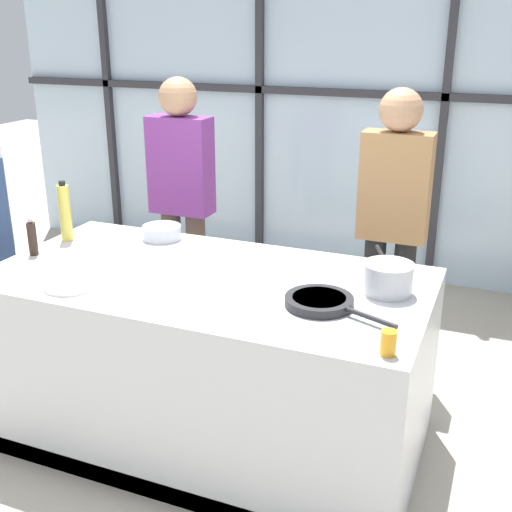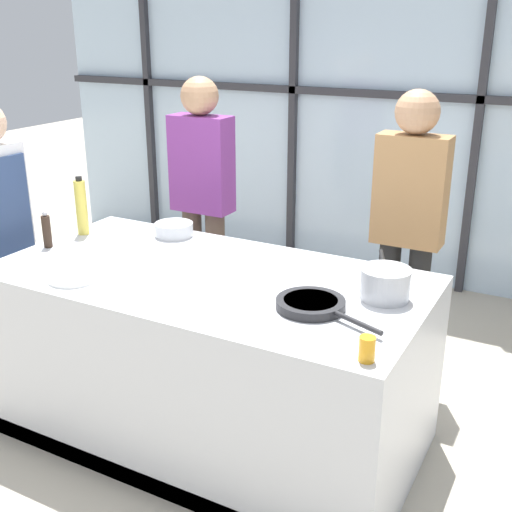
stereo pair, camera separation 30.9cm
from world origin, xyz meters
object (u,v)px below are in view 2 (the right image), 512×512
(frying_pan, at_px, (312,304))
(white_plate, at_px, (73,278))
(spectator_center_left, at_px, (408,219))
(chef, at_px, (0,225))
(mixing_bowl, at_px, (174,229))
(saucepan, at_px, (385,283))
(pepper_grinder, at_px, (47,231))
(juice_glass_near, at_px, (367,349))
(oil_bottle, at_px, (81,207))
(spectator_far_left, at_px, (202,190))

(frying_pan, xyz_separation_m, white_plate, (-1.14, -0.24, -0.02))
(spectator_center_left, distance_m, frying_pan, 1.18)
(chef, relative_size, mixing_bowl, 7.64)
(saucepan, xyz_separation_m, pepper_grinder, (-1.84, -0.20, 0.02))
(frying_pan, xyz_separation_m, pepper_grinder, (-1.60, 0.05, 0.07))
(frying_pan, relative_size, juice_glass_near, 5.34)
(mixing_bowl, distance_m, oil_bottle, 0.55)
(chef, height_order, saucepan, chef)
(pepper_grinder, bearing_deg, frying_pan, -1.94)
(chef, bearing_deg, juice_glass_near, 80.78)
(spectator_far_left, bearing_deg, white_plate, 97.05)
(spectator_center_left, xyz_separation_m, saucepan, (0.16, -0.92, -0.02))
(juice_glass_near, bearing_deg, chef, 170.78)
(chef, relative_size, spectator_far_left, 0.96)
(saucepan, height_order, white_plate, saucepan)
(spectator_center_left, xyz_separation_m, oil_bottle, (-1.67, -0.86, 0.06))
(spectator_far_left, height_order, mixing_bowl, spectator_far_left)
(white_plate, height_order, mixing_bowl, mixing_bowl)
(saucepan, bearing_deg, spectator_center_left, 99.66)
(oil_bottle, distance_m, juice_glass_near, 2.05)
(chef, height_order, spectator_center_left, spectator_center_left)
(spectator_center_left, relative_size, frying_pan, 3.36)
(frying_pan, bearing_deg, mixing_bowl, 153.78)
(frying_pan, relative_size, pepper_grinder, 2.53)
(juice_glass_near, bearing_deg, oil_bottle, 161.68)
(white_plate, bearing_deg, mixing_bowl, 87.27)
(pepper_grinder, bearing_deg, juice_glass_near, -10.86)
(chef, height_order, oil_bottle, chef)
(white_plate, bearing_deg, spectator_center_left, 49.18)
(spectator_far_left, bearing_deg, chef, 59.63)
(spectator_far_left, relative_size, frying_pan, 3.39)
(spectator_far_left, bearing_deg, saucepan, 149.31)
(oil_bottle, height_order, pepper_grinder, oil_bottle)
(juice_glass_near, bearing_deg, pepper_grinder, 169.14)
(chef, xyz_separation_m, spectator_center_left, (2.06, 1.12, 0.03))
(spectator_far_left, distance_m, white_plate, 1.43)
(oil_bottle, relative_size, pepper_grinder, 1.66)
(frying_pan, distance_m, white_plate, 1.17)
(spectator_center_left, height_order, mixing_bowl, spectator_center_left)
(white_plate, distance_m, oil_bottle, 0.74)
(juice_glass_near, bearing_deg, mixing_bowl, 149.38)
(chef, relative_size, juice_glass_near, 17.31)
(spectator_center_left, bearing_deg, oil_bottle, 27.08)
(spectator_far_left, xyz_separation_m, saucepan, (1.56, -0.92, -0.03))
(frying_pan, bearing_deg, pepper_grinder, 178.06)
(chef, distance_m, white_plate, 0.89)
(pepper_grinder, distance_m, juice_glass_near, 1.99)
(frying_pan, height_order, white_plate, frying_pan)
(spectator_center_left, bearing_deg, pepper_grinder, 33.75)
(frying_pan, height_order, saucepan, saucepan)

